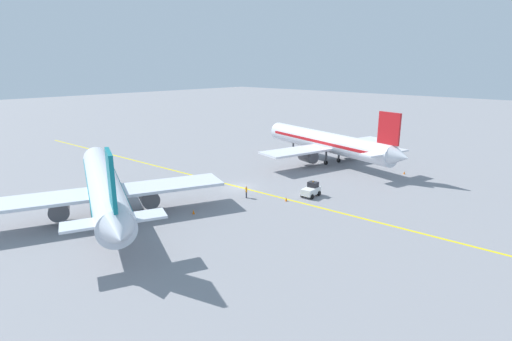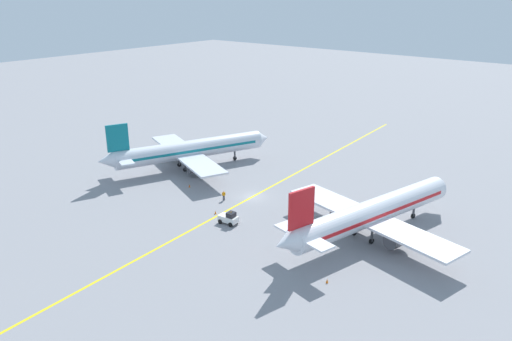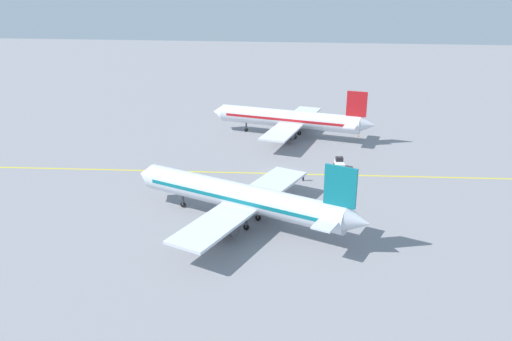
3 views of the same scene
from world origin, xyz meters
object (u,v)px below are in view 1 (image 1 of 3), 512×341
airplane_at_gate (104,186)px  airplane_adjacent_stand (327,142)px  traffic_cone_near_nose (404,172)px  baggage_tug_white (311,190)px  traffic_cone_mid_apron (286,199)px  traffic_cone_by_wingtip (194,212)px  ground_crew_worker (246,191)px

airplane_at_gate → airplane_adjacent_stand: same height
traffic_cone_near_nose → baggage_tug_white: bearing=167.1°
airplane_adjacent_stand → traffic_cone_mid_apron: bearing=-159.4°
traffic_cone_mid_apron → traffic_cone_by_wingtip: size_ratio=1.00×
airplane_at_gate → ground_crew_worker: bearing=-25.3°
baggage_tug_white → traffic_cone_mid_apron: 4.20m
traffic_cone_mid_apron → airplane_at_gate: bearing=146.5°
traffic_cone_by_wingtip → airplane_adjacent_stand: bearing=5.3°
baggage_tug_white → traffic_cone_mid_apron: size_ratio=5.67×
airplane_at_gate → ground_crew_worker: 18.21m
baggage_tug_white → ground_crew_worker: bearing=137.3°
airplane_adjacent_stand → traffic_cone_by_wingtip: (-33.94, -3.16, -3.43)m
airplane_adjacent_stand → traffic_cone_by_wingtip: 34.26m
airplane_adjacent_stand → traffic_cone_mid_apron: airplane_adjacent_stand is taller
ground_crew_worker → traffic_cone_mid_apron: 5.57m
airplane_at_gate → baggage_tug_white: 26.85m
ground_crew_worker → traffic_cone_mid_apron: bearing=-61.5°
airplane_at_gate → airplane_adjacent_stand: size_ratio=0.97×
ground_crew_worker → traffic_cone_by_wingtip: bearing=177.1°
airplane_at_gate → baggage_tug_white: airplane_at_gate is taller
airplane_at_gate → airplane_adjacent_stand: 41.64m
baggage_tug_white → ground_crew_worker: baggage_tug_white is taller
airplane_adjacent_stand → baggage_tug_white: (-18.56, -9.69, -2.81)m
ground_crew_worker → traffic_cone_by_wingtip: 8.80m
airplane_adjacent_stand → traffic_cone_near_nose: airplane_adjacent_stand is taller
baggage_tug_white → traffic_cone_mid_apron: baggage_tug_white is taller
traffic_cone_near_nose → traffic_cone_by_wingtip: bearing=162.6°
baggage_tug_white → traffic_cone_near_nose: 20.66m
airplane_adjacent_stand → baggage_tug_white: bearing=-152.4°
traffic_cone_near_nose → traffic_cone_mid_apron: same height
ground_crew_worker → traffic_cone_mid_apron: (2.64, -4.86, -0.63)m
baggage_tug_white → traffic_cone_by_wingtip: bearing=157.0°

